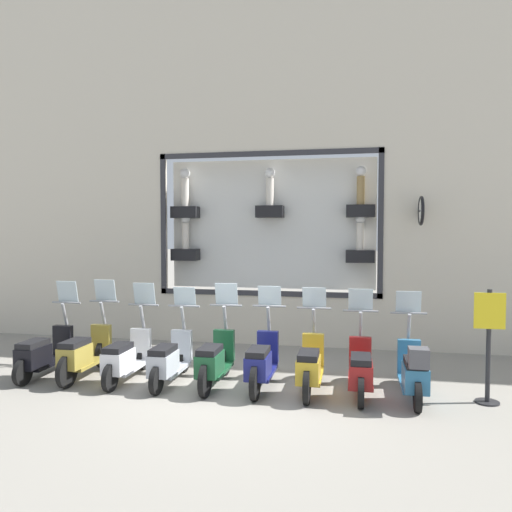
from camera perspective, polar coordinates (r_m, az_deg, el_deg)
name	(u,v)px	position (r m, az deg, el deg)	size (l,w,h in m)	color
ground_plane	(232,391)	(8.50, -2.74, -15.18)	(120.00, 120.00, 0.00)	gray
building_facade	(269,137)	(11.81, 1.51, 13.46)	(1.23, 36.00, 9.44)	beige
scooter_teal_0	(414,371)	(8.30, 17.58, -12.47)	(1.79, 0.61, 1.61)	black
scooter_red_1	(361,370)	(8.32, 11.86, -12.60)	(1.79, 0.61, 1.63)	black
scooter_yellow_2	(310,366)	(8.35, 6.19, -12.38)	(1.81, 0.60, 1.64)	black
scooter_navy_3	(261,363)	(8.45, 0.61, -12.12)	(1.81, 0.60, 1.64)	black
scooter_green_4	(214,361)	(8.63, -4.77, -11.84)	(1.81, 0.60, 1.68)	black
scooter_silver_5	(169,360)	(8.88, -9.90, -11.62)	(1.79, 0.60, 1.59)	black
scooter_white_6	(126,358)	(9.19, -14.68, -11.16)	(1.79, 0.61, 1.65)	black
scooter_olive_7	(84,354)	(9.56, -19.09, -10.49)	(1.81, 0.61, 1.70)	black
scooter_black_8	(43,353)	(9.98, -23.18, -10.18)	(1.79, 0.61, 1.66)	black
shop_sign_post	(489,342)	(8.47, 25.06, -8.87)	(0.36, 0.45, 1.75)	#232326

